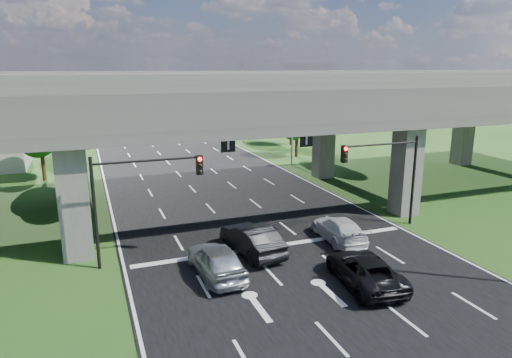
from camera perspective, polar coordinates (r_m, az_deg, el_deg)
ground at (r=24.48m, az=5.99°, el=-11.23°), size 160.00×160.00×0.00m
road at (r=33.07m, az=-1.79°, el=-4.35°), size 18.00×120.00×0.03m
overpass at (r=33.40m, az=-3.03°, el=9.67°), size 80.00×15.00×10.00m
signal_right at (r=30.35m, az=16.13°, el=1.59°), size 5.76×0.54×6.00m
signal_left at (r=24.57m, az=-14.64°, el=-1.13°), size 5.76×0.54×6.00m
streetlight_far at (r=48.40m, az=4.15°, el=8.50°), size 3.38×0.25×10.00m
streetlight_beyond at (r=63.23m, az=-2.02°, el=9.78°), size 3.38×0.25×10.00m
tree_left_near at (r=46.23m, az=-25.42°, el=5.66°), size 4.50×4.50×7.80m
tree_left_mid at (r=54.52m, az=-27.90°, el=5.76°), size 3.91×3.90×6.76m
tree_left_far at (r=62.02m, az=-23.47°, el=7.92°), size 4.80×4.80×8.32m
tree_right_near at (r=53.39m, az=5.21°, el=7.52°), size 4.20×4.20×7.28m
tree_right_mid at (r=61.89m, az=4.48°, el=8.10°), size 3.91×3.90×6.76m
tree_right_far at (r=67.71m, az=-1.53°, el=9.18°), size 4.50×4.50×7.80m
car_silver at (r=23.43m, az=-5.00°, el=-10.06°), size 2.27×5.05×1.68m
car_dark at (r=26.00m, az=-0.53°, el=-7.52°), size 2.43×5.30×1.69m
car_white at (r=28.37m, az=10.30°, el=-6.18°), size 2.40×5.04×1.42m
car_trailing at (r=23.17m, az=13.42°, el=-10.98°), size 3.11×5.56×1.47m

